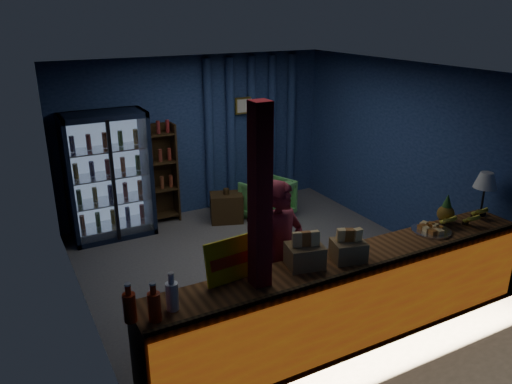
{
  "coord_description": "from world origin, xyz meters",
  "views": [
    {
      "loc": [
        -2.94,
        -5.34,
        3.28
      ],
      "look_at": [
        -0.17,
        -0.2,
        1.13
      ],
      "focal_mm": 35.0,
      "sensor_mm": 36.0,
      "label": 1
    }
  ],
  "objects_px": {
    "table_lamp": "(486,182)",
    "green_chair": "(267,199)",
    "shopkeeper": "(281,258)",
    "pastry_tray": "(431,230)"
  },
  "relations": [
    {
      "from": "shopkeeper",
      "to": "table_lamp",
      "type": "distance_m",
      "value": 2.66
    },
    {
      "from": "table_lamp",
      "to": "shopkeeper",
      "type": "bearing_deg",
      "value": 172.46
    },
    {
      "from": "green_chair",
      "to": "table_lamp",
      "type": "xyz_separation_m",
      "value": [
        1.19,
        -3.08,
        1.04
      ]
    },
    {
      "from": "shopkeeper",
      "to": "pastry_tray",
      "type": "bearing_deg",
      "value": -31.04
    },
    {
      "from": "green_chair",
      "to": "table_lamp",
      "type": "height_order",
      "value": "table_lamp"
    },
    {
      "from": "table_lamp",
      "to": "green_chair",
      "type": "bearing_deg",
      "value": 111.09
    },
    {
      "from": "shopkeeper",
      "to": "green_chair",
      "type": "xyz_separation_m",
      "value": [
        1.4,
        2.74,
        -0.52
      ]
    },
    {
      "from": "shopkeeper",
      "to": "pastry_tray",
      "type": "height_order",
      "value": "shopkeeper"
    },
    {
      "from": "shopkeeper",
      "to": "table_lamp",
      "type": "bearing_deg",
      "value": -24.89
    },
    {
      "from": "shopkeeper",
      "to": "green_chair",
      "type": "height_order",
      "value": "shopkeeper"
    }
  ]
}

